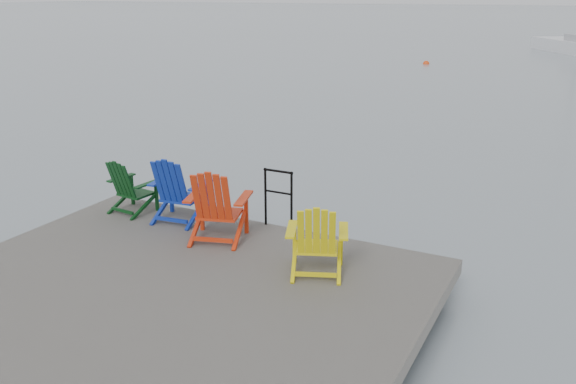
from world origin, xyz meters
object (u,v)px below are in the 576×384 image
at_px(handrail, 278,193).
at_px(chair_green, 130,186).
at_px(chair_red, 216,205).
at_px(chair_blue, 177,189).
at_px(chair_yellow, 317,238).
at_px(buoy_b, 426,64).

xyz_separation_m(handrail, chair_green, (-2.41, -0.51, -0.09)).
relative_size(handrail, chair_green, 1.01).
height_order(handrail, chair_red, chair_red).
height_order(chair_blue, chair_red, chair_red).
xyz_separation_m(chair_blue, chair_red, (0.96, -0.38, 0.02)).
xyz_separation_m(handrail, chair_red, (-0.53, -0.87, 0.00)).
bearing_deg(chair_green, chair_blue, 7.56).
xyz_separation_m(handrail, chair_yellow, (1.19, -1.22, -0.06)).
height_order(chair_blue, buoy_b, chair_blue).
bearing_deg(chair_red, chair_green, 152.40).
relative_size(chair_blue, buoy_b, 2.83).
distance_m(chair_blue, buoy_b, 27.80).
bearing_deg(handrail, chair_blue, -161.97).
xyz_separation_m(handrail, chair_blue, (-1.49, -0.49, -0.02)).
bearing_deg(handrail, buoy_b, 100.08).
bearing_deg(chair_blue, handrail, 11.56).
height_order(chair_red, buoy_b, chair_red).
xyz_separation_m(handrail, buoy_b, (-4.82, 27.10, -1.04)).
relative_size(handrail, chair_yellow, 0.93).
xyz_separation_m(chair_green, chair_red, (1.88, -0.36, 0.10)).
height_order(chair_green, buoy_b, chair_green).
bearing_deg(chair_green, buoy_b, 101.01).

